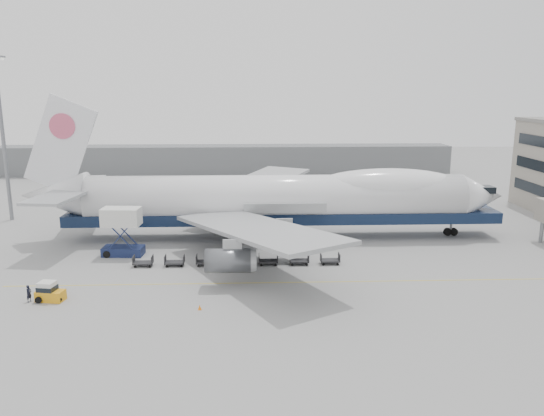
{
  "coord_description": "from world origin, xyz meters",
  "views": [
    {
      "loc": [
        -3.42,
        -60.18,
        20.49
      ],
      "look_at": [
        -0.85,
        6.0,
        5.61
      ],
      "focal_mm": 35.0,
      "sensor_mm": 36.0,
      "label": 1
    }
  ],
  "objects_px": {
    "airliner": "(281,198)",
    "baggage_tug": "(49,292)",
    "catering_truck": "(122,229)",
    "ground_worker": "(29,293)"
  },
  "relations": [
    {
      "from": "catering_truck",
      "to": "baggage_tug",
      "type": "distance_m",
      "value": 15.33
    },
    {
      "from": "baggage_tug",
      "to": "airliner",
      "type": "bearing_deg",
      "value": 53.1
    },
    {
      "from": "airliner",
      "to": "catering_truck",
      "type": "relative_size",
      "value": 10.97
    },
    {
      "from": "ground_worker",
      "to": "catering_truck",
      "type": "bearing_deg",
      "value": -0.5
    },
    {
      "from": "airliner",
      "to": "baggage_tug",
      "type": "bearing_deg",
      "value": -137.6
    },
    {
      "from": "catering_truck",
      "to": "baggage_tug",
      "type": "xyz_separation_m",
      "value": [
        -3.87,
        -14.61,
        -2.58
      ]
    },
    {
      "from": "airliner",
      "to": "baggage_tug",
      "type": "height_order",
      "value": "airliner"
    },
    {
      "from": "baggage_tug",
      "to": "ground_worker",
      "type": "relative_size",
      "value": 1.68
    },
    {
      "from": "catering_truck",
      "to": "ground_worker",
      "type": "distance_m",
      "value": 16.12
    },
    {
      "from": "ground_worker",
      "to": "airliner",
      "type": "bearing_deg",
      "value": -28.75
    }
  ]
}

